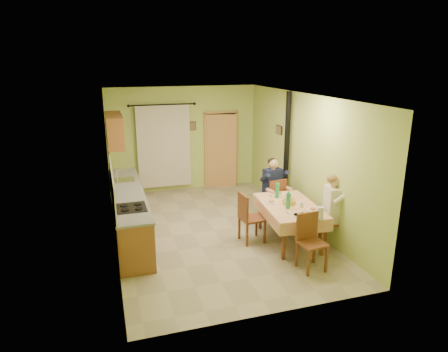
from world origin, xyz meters
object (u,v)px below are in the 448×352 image
object	(u,v)px
chair_right	(332,231)
chair_left	(251,227)
man_right	(334,202)
dining_table	(289,223)
chair_near	(311,253)
stove_flue	(286,169)
chair_far	(273,208)
man_far	(273,183)

from	to	relation	value
chair_right	chair_left	size ratio (longest dim) A/B	0.96
chair_right	man_right	xyz separation A→B (m)	(-0.01, 0.00, 0.59)
dining_table	chair_near	bearing A→B (deg)	-91.58
man_right	stove_flue	bearing A→B (deg)	14.63
chair_left	stove_flue	size ratio (longest dim) A/B	0.36
dining_table	chair_right	world-z (taller)	chair_right
chair_far	chair_right	size ratio (longest dim) A/B	1.03
man_far	stove_flue	world-z (taller)	stove_flue
chair_right	chair_near	bearing A→B (deg)	142.01
man_far	chair_far	bearing A→B (deg)	-90.00
chair_right	man_right	distance (m)	0.59
dining_table	man_far	world-z (taller)	man_far
dining_table	chair_far	xyz separation A→B (m)	(0.13, 1.07, -0.09)
chair_far	man_far	bearing A→B (deg)	90.00
chair_near	man_far	world-z (taller)	man_far
dining_table	man_right	bearing A→B (deg)	-24.71
chair_near	dining_table	bearing A→B (deg)	-101.44
dining_table	chair_left	distance (m)	0.75
chair_far	chair_near	bearing A→B (deg)	-106.10
dining_table	chair_near	size ratio (longest dim) A/B	1.80
chair_near	chair_left	world-z (taller)	chair_left
stove_flue	man_right	bearing A→B (deg)	-87.45
dining_table	chair_right	distance (m)	0.83
chair_near	man_right	size ratio (longest dim) A/B	0.70
chair_left	man_right	distance (m)	1.66
chair_near	chair_right	world-z (taller)	chair_near
man_right	stove_flue	size ratio (longest dim) A/B	0.50
chair_far	chair_right	bearing A→B (deg)	-77.50
man_far	stove_flue	size ratio (longest dim) A/B	0.50
man_right	man_far	bearing A→B (deg)	33.44
dining_table	chair_left	xyz separation A→B (m)	(-0.71, 0.21, -0.09)
dining_table	chair_right	xyz separation A→B (m)	(0.72, -0.41, -0.09)
chair_far	man_far	size ratio (longest dim) A/B	0.71
man_far	man_right	xyz separation A→B (m)	(0.58, -1.49, 0.00)
chair_far	chair_left	size ratio (longest dim) A/B	0.99
man_far	man_right	bearing A→B (deg)	-78.02
chair_far	man_far	xyz separation A→B (m)	(-0.00, 0.01, 0.59)
chair_near	chair_right	xyz separation A→B (m)	(0.85, 0.71, -0.00)
chair_right	man_far	xyz separation A→B (m)	(-0.59, 1.49, 0.59)
chair_near	man_far	size ratio (longest dim) A/B	0.70
dining_table	chair_far	bearing A→B (deg)	87.93
man_far	chair_right	bearing A→B (deg)	-77.62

